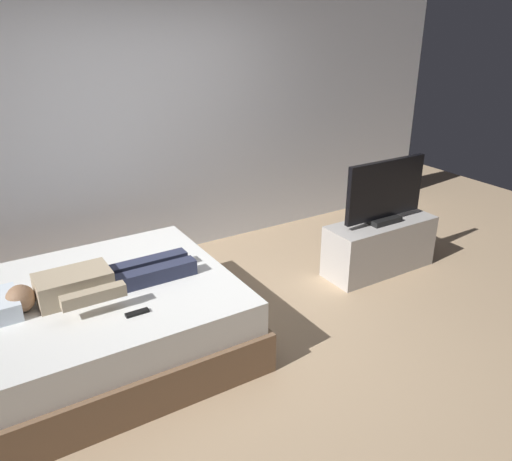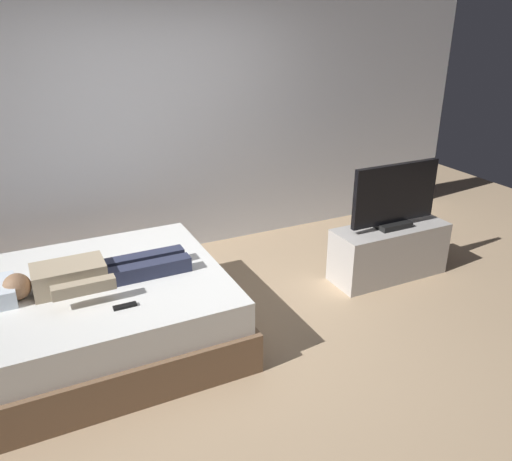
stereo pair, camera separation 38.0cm
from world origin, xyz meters
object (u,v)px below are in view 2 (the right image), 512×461
Objects in this scene: remote at (125,306)px; bed at (90,316)px; person at (89,274)px; tv_stand at (389,251)px; tv at (395,197)px.

bed is at bearing 111.61° from remote.
person is 8.40× the size of remote.
remote reaches higher than tv_stand.
person is at bearing 179.78° from tv.
bed is 2.27× the size of tv.
tv_stand is at bearing -1.28° from bed.
bed is at bearing 178.72° from tv.
tv is (-0.00, 0.00, 0.53)m from tv_stand.
bed is 1.82× the size of tv_stand.
person is 2.67m from tv.
tv_stand is (2.66, -0.01, -0.37)m from person.
remote is 2.56m from tv_stand.
tv_stand is 0.53m from tv.
tv is (2.51, 0.39, 0.24)m from remote.
person is 1.43× the size of tv.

